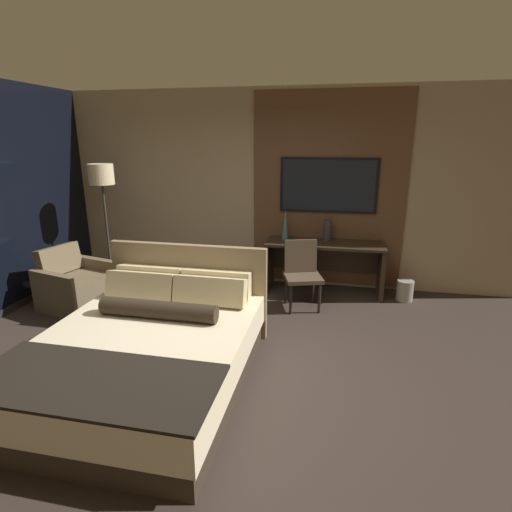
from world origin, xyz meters
name	(u,v)px	position (x,y,z in m)	size (l,w,h in m)	color
ground_plane	(219,371)	(0.00, 0.00, 0.00)	(16.00, 16.00, 0.00)	#332823
wall_back_tv_panel	(275,190)	(0.11, 2.59, 1.40)	(7.20, 0.09, 2.80)	tan
bed	(150,349)	(-0.56, -0.24, 0.31)	(1.77, 2.23, 1.02)	#33281E
desk	(324,258)	(0.87, 2.29, 0.49)	(1.62, 0.55, 0.73)	#2D2319
tv	(328,185)	(0.87, 2.52, 1.49)	(1.34, 0.04, 0.76)	black
desk_chair	(302,269)	(0.61, 1.72, 0.51)	(0.56, 0.56, 0.86)	#4C3D2D
armchair_by_window	(77,287)	(-2.25, 1.11, 0.27)	(0.92, 0.94, 0.79)	brown
floor_lamp	(102,185)	(-2.20, 1.85, 1.50)	(0.34, 0.34, 1.78)	#282623
vase_tall	(285,224)	(0.30, 2.38, 0.94)	(0.10, 0.10, 0.42)	#4C706B
vase_short	(327,230)	(0.89, 2.39, 0.88)	(0.10, 0.10, 0.29)	#333338
book	(305,241)	(0.60, 2.23, 0.74)	(0.26, 0.22, 0.03)	maroon
waste_bin	(405,290)	(1.97, 2.18, 0.14)	(0.22, 0.22, 0.28)	gray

